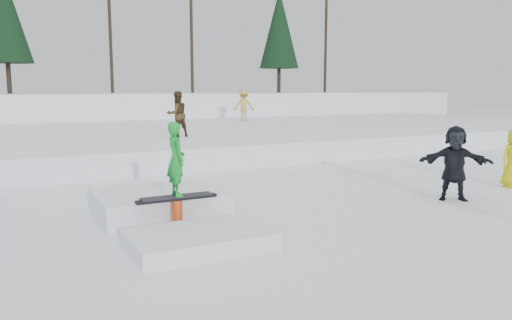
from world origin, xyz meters
name	(u,v)px	position (x,y,z in m)	size (l,w,h in m)	color
ground	(280,231)	(0.00, 0.00, 0.00)	(120.00, 120.00, 0.00)	white
snow_berm	(72,110)	(0.00, 30.00, 1.20)	(60.00, 14.00, 2.40)	white
snow_midrise	(112,138)	(0.00, 16.00, 0.40)	(50.00, 18.00, 0.80)	white
treeline	(160,23)	(6.18, 28.28, 7.45)	(40.24, 4.22, 10.50)	black
walker_olive	(177,114)	(1.65, 11.17, 1.72)	(0.89, 0.69, 1.83)	#362A14
walker_ygreen	(244,106)	(8.29, 18.74, 1.74)	(1.21, 0.70, 1.87)	#A9A339
spectator_dark	(455,163)	(5.16, 0.39, 0.92)	(1.71, 0.54, 1.84)	black
jib_rail_feature	(168,209)	(-1.77, 1.51, 0.30)	(2.60, 4.40, 2.11)	white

